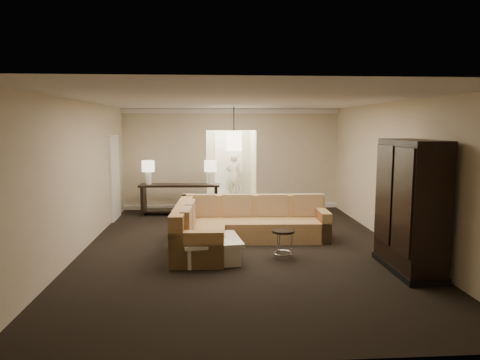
{
  "coord_description": "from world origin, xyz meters",
  "views": [
    {
      "loc": [
        -0.58,
        -7.96,
        2.35
      ],
      "look_at": [
        0.05,
        1.2,
        1.17
      ],
      "focal_mm": 32.0,
      "sensor_mm": 36.0,
      "label": 1
    }
  ],
  "objects": [
    {
      "name": "drink_table",
      "position": [
        0.68,
        -0.67,
        0.37
      ],
      "size": [
        0.41,
        0.41,
        0.51
      ],
      "rotation": [
        0.0,
        0.0,
        -0.27
      ],
      "color": "black",
      "rests_on": "ground"
    },
    {
      "name": "console_table",
      "position": [
        -1.4,
        3.2,
        0.48
      ],
      "size": [
        2.12,
        0.57,
        0.81
      ],
      "rotation": [
        0.0,
        0.0,
        -0.05
      ],
      "color": "black",
      "rests_on": "ground"
    },
    {
      "name": "wall_right",
      "position": [
        3.0,
        0.0,
        1.4
      ],
      "size": [
        0.04,
        8.0,
        2.8
      ],
      "primitive_type": "cube",
      "color": "beige",
      "rests_on": "ground"
    },
    {
      "name": "foyer",
      "position": [
        0.0,
        5.34,
        1.3
      ],
      "size": [
        1.44,
        2.02,
        2.8
      ],
      "color": "beige",
      "rests_on": "ground"
    },
    {
      "name": "sectional_sofa",
      "position": [
        -0.07,
        0.29,
        0.36
      ],
      "size": [
        3.1,
        2.44,
        0.9
      ],
      "rotation": [
        0.0,
        0.0,
        -0.04
      ],
      "color": "brown",
      "rests_on": "ground"
    },
    {
      "name": "wall_left",
      "position": [
        -3.0,
        0.0,
        1.4
      ],
      "size": [
        0.04,
        8.0,
        2.8
      ],
      "primitive_type": "cube",
      "color": "beige",
      "rests_on": "ground"
    },
    {
      "name": "baseboard",
      "position": [
        0.0,
        3.95,
        0.06
      ],
      "size": [
        6.0,
        0.1,
        0.12
      ],
      "primitive_type": "cube",
      "color": "white",
      "rests_on": "ground"
    },
    {
      "name": "table_lamp_right",
      "position": [
        -0.59,
        3.16,
        1.22
      ],
      "size": [
        0.32,
        0.32,
        0.62
      ],
      "color": "white",
      "rests_on": "console_table"
    },
    {
      "name": "ceiling",
      "position": [
        0.0,
        0.0,
        2.8
      ],
      "size": [
        6.0,
        8.0,
        0.02
      ],
      "primitive_type": "cube",
      "color": "silver",
      "rests_on": "wall_back"
    },
    {
      "name": "ground",
      "position": [
        0.0,
        0.0,
        0.0
      ],
      "size": [
        8.0,
        8.0,
        0.0
      ],
      "primitive_type": "plane",
      "color": "black",
      "rests_on": "ground"
    },
    {
      "name": "pendant_light",
      "position": [
        0.0,
        2.7,
        1.95
      ],
      "size": [
        0.38,
        0.38,
        1.09
      ],
      "color": "black",
      "rests_on": "ceiling"
    },
    {
      "name": "table_lamp_left",
      "position": [
        -2.21,
        3.24,
        1.22
      ],
      "size": [
        0.32,
        0.32,
        0.62
      ],
      "color": "white",
      "rests_on": "console_table"
    },
    {
      "name": "person",
      "position": [
        0.15,
        5.6,
        0.81
      ],
      "size": [
        0.68,
        0.56,
        1.61
      ],
      "primitive_type": "imported",
      "rotation": [
        0.0,
        0.0,
        2.8
      ],
      "color": "beige",
      "rests_on": "ground"
    },
    {
      "name": "wall_front",
      "position": [
        0.0,
        -4.0,
        1.4
      ],
      "size": [
        6.0,
        0.04,
        2.8
      ],
      "primitive_type": "cube",
      "color": "beige",
      "rests_on": "ground"
    },
    {
      "name": "armoire",
      "position": [
        2.59,
        -1.45,
        1.02
      ],
      "size": [
        0.63,
        1.48,
        2.12
      ],
      "color": "black",
      "rests_on": "ground"
    },
    {
      "name": "coffee_table",
      "position": [
        -0.59,
        -0.71,
        0.2
      ],
      "size": [
        1.12,
        1.12,
        0.42
      ],
      "rotation": [
        0.0,
        0.0,
        0.14
      ],
      "color": "silver",
      "rests_on": "ground"
    },
    {
      "name": "side_door",
      "position": [
        -2.97,
        2.8,
        1.05
      ],
      "size": [
        0.05,
        0.9,
        2.1
      ],
      "primitive_type": "cube",
      "color": "white",
      "rests_on": "ground"
    },
    {
      "name": "wall_back",
      "position": [
        0.0,
        4.0,
        1.4
      ],
      "size": [
        6.0,
        0.04,
        2.8
      ],
      "primitive_type": "cube",
      "color": "beige",
      "rests_on": "ground"
    },
    {
      "name": "crown_molding",
      "position": [
        0.0,
        3.95,
        2.73
      ],
      "size": [
        6.0,
        0.1,
        0.12
      ],
      "primitive_type": "cube",
      "color": "white",
      "rests_on": "wall_back"
    }
  ]
}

